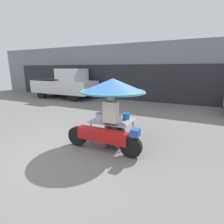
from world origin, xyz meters
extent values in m
plane|color=slate|center=(0.00, 0.00, 0.00)|extent=(36.00, 36.00, 0.00)
cube|color=gray|center=(0.00, 8.80, 1.88)|extent=(28.00, 2.00, 3.76)
cube|color=#28282D|center=(0.00, 7.77, 1.20)|extent=(23.80, 0.06, 2.40)
cylinder|color=black|center=(1.27, 0.18, 0.27)|extent=(0.55, 0.14, 0.55)
cylinder|color=black|center=(-0.34, 0.18, 0.27)|extent=(0.55, 0.14, 0.55)
cube|color=red|center=(0.46, 0.18, 0.43)|extent=(1.42, 0.24, 0.32)
cube|color=#234C93|center=(1.36, 0.18, 0.65)|extent=(0.20, 0.24, 0.18)
cylinder|color=black|center=(0.46, 1.12, 0.25)|extent=(0.49, 0.14, 0.49)
cylinder|color=#515156|center=(0.95, 0.41, 0.33)|extent=(0.03, 0.03, 0.66)
cylinder|color=#515156|center=(0.95, 1.24, 0.33)|extent=(0.03, 0.03, 0.66)
cylinder|color=#515156|center=(-0.02, 0.41, 0.33)|extent=(0.03, 0.03, 0.66)
cylinder|color=#515156|center=(-0.02, 1.24, 0.33)|extent=(0.03, 0.03, 0.66)
cube|color=#B2B2B7|center=(0.46, 0.82, 0.67)|extent=(1.14, 0.98, 0.02)
cylinder|color=#B2B2B7|center=(0.46, 0.82, 1.09)|extent=(0.03, 0.03, 0.81)
cone|color=blue|center=(0.46, 0.82, 1.68)|extent=(1.84, 1.84, 0.38)
torus|color=green|center=(0.46, 0.82, 1.51)|extent=(1.80, 1.80, 0.05)
cylinder|color=#B7B7BC|center=(0.21, 0.65, 0.79)|extent=(0.38, 0.38, 0.21)
cylinder|color=silver|center=(0.66, 0.67, 0.79)|extent=(0.28, 0.28, 0.21)
cylinder|color=#1E6BB2|center=(0.78, 1.09, 0.77)|extent=(0.21, 0.21, 0.18)
cylinder|color=#2D2D33|center=(0.51, 0.41, 0.37)|extent=(0.14, 0.14, 0.75)
cylinder|color=#2D2D33|center=(0.69, 0.41, 0.37)|extent=(0.14, 0.14, 0.75)
cube|color=beige|center=(0.60, 0.41, 1.03)|extent=(0.38, 0.22, 0.56)
sphere|color=tan|center=(0.60, 0.41, 1.41)|extent=(0.20, 0.20, 0.20)
cylinder|color=black|center=(-4.76, 5.71, 0.40)|extent=(0.79, 0.24, 0.79)
cylinder|color=black|center=(-4.76, 7.31, 0.40)|extent=(0.79, 0.24, 0.79)
cylinder|color=black|center=(-7.66, 5.71, 0.40)|extent=(0.79, 0.24, 0.79)
cylinder|color=black|center=(-7.66, 7.31, 0.40)|extent=(0.79, 0.24, 0.79)
cube|color=silver|center=(-6.21, 6.51, 0.84)|extent=(4.83, 1.88, 0.89)
cube|color=silver|center=(-5.44, 6.51, 1.71)|extent=(1.64, 1.73, 0.85)
cube|color=#2D2D33|center=(-7.18, 6.51, 1.39)|extent=(2.51, 1.81, 0.08)
camera|label=1|loc=(2.56, -3.57, 2.13)|focal=28.00mm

